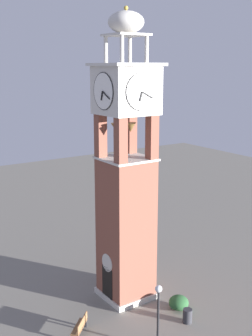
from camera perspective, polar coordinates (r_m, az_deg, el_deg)
name	(u,v)px	position (r m, az deg, el deg)	size (l,w,h in m)	color
ground	(126,295)	(28.30, 0.00, -16.30)	(80.00, 80.00, 0.00)	gray
clock_tower	(126,183)	(25.53, 0.00, -2.00)	(3.28, 3.28, 17.07)	brown
park_bench	(80,326)	(24.69, -6.00, -19.89)	(1.43, 1.46, 0.95)	brown
lamp_post	(158,305)	(22.58, 4.24, -17.38)	(0.36, 0.36, 3.49)	black
trash_bin	(187,316)	(25.80, 8.03, -18.58)	(0.52, 0.52, 0.80)	#2D2D33
shrub_near_entry	(179,303)	(26.90, 6.90, -17.06)	(1.17, 1.17, 0.84)	#28562D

